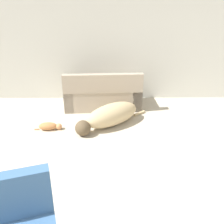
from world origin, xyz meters
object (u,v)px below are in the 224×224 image
(couch, at_px, (103,95))
(dog, at_px, (110,116))
(laptop_open, at_px, (15,188))
(cat, at_px, (50,126))

(couch, distance_m, dog, 0.94)
(dog, relative_size, laptop_open, 3.27)
(couch, xyz_separation_m, cat, (-0.97, -1.09, -0.22))
(couch, bearing_deg, laptop_open, 66.50)
(couch, bearing_deg, dog, 96.57)
(dog, xyz_separation_m, cat, (-1.13, -0.17, -0.14))
(dog, xyz_separation_m, laptop_open, (-1.19, -1.85, -0.12))
(cat, height_order, laptop_open, laptop_open)
(cat, bearing_deg, couch, 45.42)
(couch, height_order, dog, couch)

